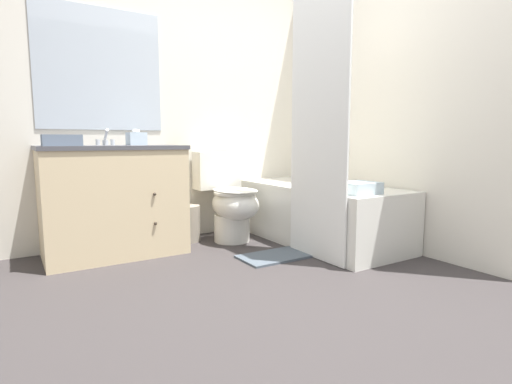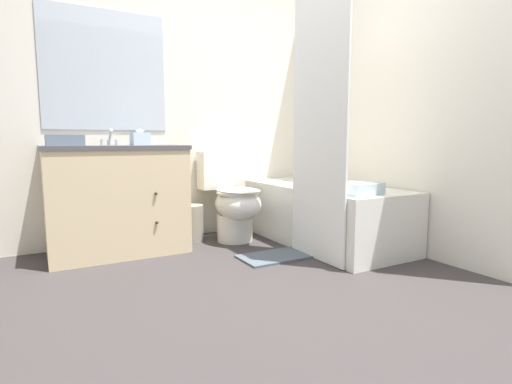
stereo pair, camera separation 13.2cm
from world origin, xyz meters
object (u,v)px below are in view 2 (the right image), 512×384
Objects in this scene: toilet at (233,200)px; tissue_box at (140,138)px; sink_faucet at (110,141)px; wastebasket at (191,223)px; bathtub at (322,213)px; bath_mat at (275,256)px; hand_towel_folded at (65,140)px; vanity_cabinet at (117,198)px; bath_towel_folded at (359,188)px.

tissue_box is (-0.73, 0.17, 0.52)m from toilet.
sink_faucet is 0.94m from wastebasket.
tissue_box is at bearing 156.91° from bathtub.
sink_faucet is 1.58m from bath_mat.
sink_faucet reaches higher than hand_towel_folded.
wastebasket is at bearing 148.80° from bathtub.
bathtub is at bearing -33.10° from toilet.
vanity_cabinet is 0.68m from wastebasket.
bathtub is 5.00× the size of wastebasket.
vanity_cabinet is 3.80× the size of bath_towel_folded.
hand_towel_folded is at bearing -175.72° from toilet.
bathtub is 0.68m from bath_mat.
bath_mat is (0.98, -0.71, -0.41)m from vanity_cabinet.
sink_faucet is 1.83m from bathtub.
bath_towel_folded is (1.23, -1.15, -0.35)m from tissue_box.
toilet is 0.77m from bathtub.
vanity_cabinet is 1.92× the size of bath_mat.
wastebasket is at bearing -0.17° from tissue_box.
bath_mat is (0.36, -0.79, -0.15)m from wastebasket.
wastebasket is 2.12× the size of tissue_box.
toilet is (0.94, -0.28, -0.50)m from sink_faucet.
bathtub is (1.58, -0.50, -0.18)m from vanity_cabinet.
bathtub is 6.54× the size of hand_towel_folded.
sink_faucet and tissue_box have the same top height.
bath_mat is (0.77, -0.80, -0.87)m from tissue_box.
vanity_cabinet reaches higher than bathtub.
wastebasket is at bearing 152.80° from toilet.
vanity_cabinet is at bearing 162.49° from bathtub.
vanity_cabinet is at bearing 175.02° from toilet.
hand_towel_folded is 0.45× the size of bath_mat.
toilet is 1.39m from hand_towel_folded.
bath_towel_folded is at bearing -62.99° from toilet.
sink_faucet is 0.97× the size of tissue_box.
toilet is at bearing 4.28° from hand_towel_folded.
toilet reaches higher than wastebasket.
sink_faucet is at bearing 90.00° from vanity_cabinet.
bathtub is 1.62m from tissue_box.
vanity_cabinet is at bearing 144.05° from bath_mat.
bath_mat is at bearing -45.95° from tissue_box.
sink_faucet is at bearing 170.00° from wastebasket.
bath_mat is (1.33, -0.53, -0.85)m from hand_towel_folded.
tissue_box is (-0.41, 0.00, 0.72)m from wastebasket.
bath_towel_folded is at bearing -37.68° from bath_mat.
tissue_box is (0.21, 0.09, 0.45)m from vanity_cabinet.
bath_mat is at bearing -160.51° from bathtub.
tissue_box is (0.21, -0.11, 0.02)m from sink_faucet.
hand_towel_folded is at bearing 153.55° from bath_towel_folded.
wastebasket is 1.16× the size of bath_towel_folded.
bath_towel_folded reaches higher than wastebasket.
toilet is 1.44× the size of bath_mat.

